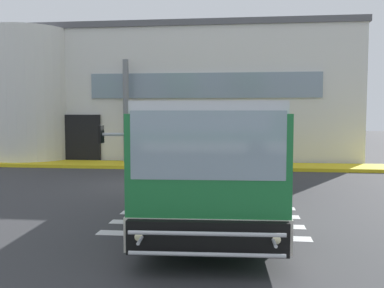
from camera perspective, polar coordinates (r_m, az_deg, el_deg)
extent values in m
cube|color=#353538|center=(15.00, -4.25, -5.47)|extent=(80.00, 90.00, 0.02)
cube|color=silver|center=(8.92, 1.33, -12.15)|extent=(4.40, 0.36, 0.01)
cube|color=silver|center=(9.78, 1.82, -10.66)|extent=(4.40, 0.36, 0.01)
cube|color=silver|center=(10.65, 2.22, -9.42)|extent=(4.40, 0.36, 0.01)
cube|color=silver|center=(11.52, 2.55, -8.36)|extent=(4.40, 0.36, 0.01)
cube|color=silver|center=(12.40, 2.84, -7.46)|extent=(4.40, 0.36, 0.01)
cube|color=silver|center=(26.67, 0.54, 6.00)|extent=(17.09, 12.00, 6.65)
cube|color=#56565B|center=(27.00, 0.55, 13.39)|extent=(17.29, 12.20, 0.30)
cylinder|color=silver|center=(23.65, -20.83, 5.94)|extent=(4.40, 4.40, 6.65)
cube|color=black|center=(21.95, -14.37, 0.68)|extent=(1.80, 0.16, 2.40)
cube|color=gray|center=(20.59, 1.58, 7.83)|extent=(11.09, 0.10, 1.20)
cube|color=yellow|center=(19.67, -1.64, -2.88)|extent=(21.09, 2.00, 0.15)
cylinder|color=slate|center=(20.65, -8.81, 4.39)|extent=(0.28, 0.28, 4.87)
cube|color=#1E7238|center=(11.69, 2.84, -1.13)|extent=(3.04, 10.60, 2.15)
cube|color=silver|center=(11.79, 2.83, -5.00)|extent=(3.09, 10.64, 0.55)
cube|color=silver|center=(11.64, 2.86, 4.64)|extent=(2.94, 10.39, 0.20)
cube|color=#8C9EAD|center=(6.46, 2.10, -0.16)|extent=(2.35, 0.23, 1.05)
cube|color=#8C9EAD|center=(12.00, 9.07, 1.36)|extent=(0.48, 9.28, 0.95)
cube|color=#8C9EAD|center=(12.04, -3.30, 1.41)|extent=(0.48, 9.28, 0.95)
cube|color=black|center=(6.45, 2.11, 2.98)|extent=(2.15, 0.20, 0.28)
cube|color=black|center=(6.59, 2.03, -12.43)|extent=(2.46, 0.32, 0.52)
sphere|color=beige|center=(6.60, 11.16, -12.31)|extent=(0.18, 0.18, 0.18)
sphere|color=beige|center=(6.66, -7.03, -12.11)|extent=(0.18, 0.18, 0.18)
cylinder|color=#B7B7BF|center=(6.86, -10.43, 1.28)|extent=(0.40, 0.07, 0.05)
cube|color=black|center=(6.91, -12.04, 1.28)|extent=(0.05, 0.20, 0.28)
cylinder|color=black|center=(8.50, 10.48, -9.58)|extent=(0.35, 1.01, 1.00)
cylinder|color=black|center=(8.55, -5.58, -9.45)|extent=(0.35, 1.01, 1.00)
cylinder|color=black|center=(13.86, 7.84, -4.16)|extent=(0.35, 1.01, 1.00)
cylinder|color=black|center=(13.90, -1.90, -4.10)|extent=(0.35, 1.01, 1.00)
cylinder|color=black|center=(15.15, 7.49, -3.44)|extent=(0.35, 1.01, 1.00)
cylinder|color=black|center=(15.18, -1.41, -3.39)|extent=(0.35, 1.01, 1.00)
cylinder|color=#B7B7BF|center=(6.28, 1.92, -14.53)|extent=(2.25, 0.17, 0.06)
cylinder|color=#B7B7BF|center=(6.19, 1.93, -11.91)|extent=(2.25, 0.17, 0.06)
cylinder|color=#B7B7BF|center=(6.47, 10.86, -12.65)|extent=(0.07, 0.50, 0.05)
cylinder|color=#B7B7BF|center=(6.53, -6.81, -12.45)|extent=(0.07, 0.50, 0.05)
cylinder|color=#4C4233|center=(19.96, -6.69, -1.36)|extent=(0.15, 0.15, 0.85)
cylinder|color=#4C4233|center=(20.00, -7.25, -1.35)|extent=(0.15, 0.15, 0.85)
cube|color=#B23333|center=(19.93, -6.99, 0.69)|extent=(0.38, 0.22, 0.58)
sphere|color=tan|center=(19.90, -7.00, 1.90)|extent=(0.23, 0.23, 0.23)
cylinder|color=#B23333|center=(19.87, -6.28, 0.55)|extent=(0.09, 0.09, 0.55)
cylinder|color=#B23333|center=(19.99, -7.68, 0.55)|extent=(0.09, 0.09, 0.55)
cylinder|color=#1E2338|center=(19.48, -4.08, -1.48)|extent=(0.15, 0.15, 0.85)
cylinder|color=#1E2338|center=(19.64, -4.46, -1.43)|extent=(0.15, 0.15, 0.85)
cube|color=silver|center=(19.50, -4.28, 0.64)|extent=(0.43, 0.41, 0.58)
sphere|color=tan|center=(19.48, -4.29, 1.87)|extent=(0.23, 0.23, 0.23)
cylinder|color=silver|center=(19.31, -3.80, 0.45)|extent=(0.09, 0.09, 0.55)
cylinder|color=silver|center=(19.70, -4.75, 0.52)|extent=(0.09, 0.09, 0.55)
cube|color=#26663F|center=(19.61, -3.90, 0.60)|extent=(0.35, 0.33, 0.44)
cylinder|color=#1E2338|center=(19.69, -0.31, -1.40)|extent=(0.15, 0.15, 0.85)
cylinder|color=#1E2338|center=(19.75, -0.86, -1.39)|extent=(0.15, 0.15, 0.85)
cube|color=#2659A5|center=(19.66, -0.59, 0.68)|extent=(0.41, 0.29, 0.58)
sphere|color=tan|center=(19.64, -0.59, 1.90)|extent=(0.23, 0.23, 0.23)
cylinder|color=#2659A5|center=(19.59, 0.11, 0.52)|extent=(0.09, 0.09, 0.55)
cylinder|color=#2659A5|center=(19.75, -1.28, 0.55)|extent=(0.09, 0.09, 0.55)
cylinder|color=yellow|center=(18.34, 0.51, -2.22)|extent=(0.18, 0.18, 0.90)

